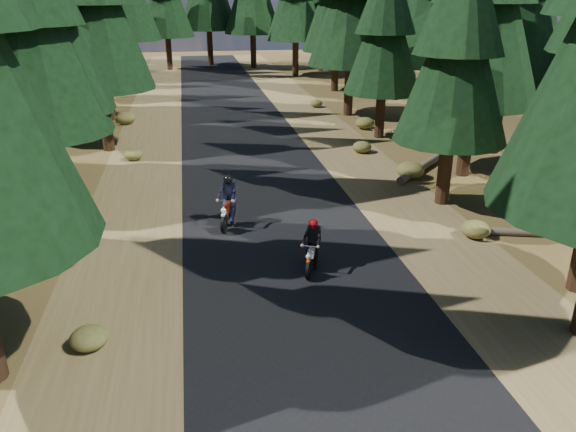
% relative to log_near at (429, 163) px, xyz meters
% --- Properties ---
extents(ground, '(120.00, 120.00, 0.00)m').
position_rel_log_near_xyz_m(ground, '(-7.43, -8.77, -0.16)').
color(ground, '#473619').
rests_on(ground, ground).
extents(road, '(6.00, 100.00, 0.01)m').
position_rel_log_near_xyz_m(road, '(-7.43, -3.77, -0.15)').
color(road, black).
rests_on(road, ground).
extents(shoulder_l, '(3.20, 100.00, 0.01)m').
position_rel_log_near_xyz_m(shoulder_l, '(-12.03, -3.77, -0.16)').
color(shoulder_l, brown).
rests_on(shoulder_l, ground).
extents(shoulder_r, '(3.20, 100.00, 0.01)m').
position_rel_log_near_xyz_m(shoulder_r, '(-2.83, -3.77, -0.16)').
color(shoulder_r, brown).
rests_on(shoulder_r, ground).
extents(log_near, '(4.44, 4.54, 0.32)m').
position_rel_log_near_xyz_m(log_near, '(0.00, 0.00, 0.00)').
color(log_near, '#4C4233').
rests_on(log_near, ground).
extents(log_far, '(3.94, 1.31, 0.24)m').
position_rel_log_near_xyz_m(log_far, '(0.47, -7.63, -0.04)').
color(log_far, '#4C4233').
rests_on(log_far, ground).
extents(understory_shrubs, '(14.23, 31.74, 0.66)m').
position_rel_log_near_xyz_m(understory_shrubs, '(-6.29, -0.38, 0.12)').
color(understory_shrubs, '#474C1E').
rests_on(understory_shrubs, ground).
extents(rider_lead, '(1.04, 1.64, 1.41)m').
position_rel_log_near_xyz_m(rider_lead, '(-7.00, -8.53, 0.32)').
color(rider_lead, silver).
rests_on(rider_lead, road).
extents(rider_follow, '(1.07, 1.90, 1.62)m').
position_rel_log_near_xyz_m(rider_follow, '(-8.96, -5.04, 0.39)').
color(rider_follow, maroon).
rests_on(rider_follow, road).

